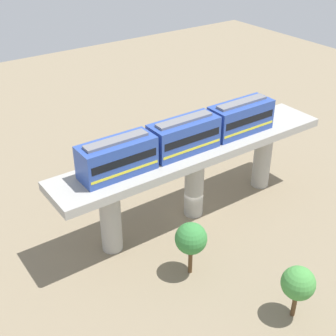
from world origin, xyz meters
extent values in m
plane|color=#84755B|center=(0.00, 0.00, 0.00)|extent=(120.00, 120.00, 0.00)
cylinder|color=#A8A59E|center=(0.00, -9.38, 3.44)|extent=(1.90, 1.90, 6.88)
cylinder|color=#A8A59E|center=(0.00, 0.00, 3.44)|extent=(1.90, 1.90, 6.88)
cylinder|color=#A8A59E|center=(0.00, 9.38, 3.44)|extent=(1.90, 1.90, 6.88)
cube|color=#A8A59E|center=(0.00, 0.00, 7.28)|extent=(5.20, 28.85, 0.80)
cube|color=#2D4CA5|center=(0.00, -5.56, 9.18)|extent=(2.60, 6.60, 3.00)
cube|color=black|center=(0.00, -5.56, 9.43)|extent=(2.64, 6.07, 0.70)
cube|color=yellow|center=(0.00, -5.56, 8.43)|extent=(2.64, 6.34, 0.24)
cube|color=slate|center=(0.00, -5.56, 10.80)|extent=(1.10, 5.61, 0.24)
cube|color=#2D4CA5|center=(0.00, 1.39, 9.18)|extent=(2.60, 6.60, 3.00)
cube|color=black|center=(0.00, 1.39, 9.43)|extent=(2.64, 6.07, 0.70)
cube|color=yellow|center=(0.00, 1.39, 8.43)|extent=(2.64, 6.34, 0.24)
cube|color=slate|center=(0.00, 1.39, 10.80)|extent=(1.10, 5.61, 0.24)
cube|color=#2D4CA5|center=(0.00, 8.34, 9.18)|extent=(2.60, 6.60, 3.00)
cube|color=black|center=(0.00, 8.34, 9.43)|extent=(2.64, 6.07, 0.70)
cube|color=yellow|center=(0.00, 8.34, 8.43)|extent=(2.64, 6.34, 0.24)
cube|color=slate|center=(0.00, 8.34, 10.80)|extent=(1.10, 5.61, 0.24)
cube|color=yellow|center=(9.14, -4.18, 0.50)|extent=(2.32, 4.40, 1.00)
cube|color=black|center=(9.14, -4.03, 1.38)|extent=(1.92, 2.49, 0.76)
cube|color=red|center=(12.31, 2.48, 0.50)|extent=(1.91, 4.24, 1.00)
cube|color=black|center=(12.31, 2.63, 1.38)|extent=(1.70, 2.34, 0.76)
cylinder|color=brown|center=(-6.62, 5.50, 1.47)|extent=(0.36, 0.36, 2.94)
sphere|color=#38843D|center=(-6.62, 5.50, 3.68)|extent=(2.71, 2.71, 2.71)
cylinder|color=brown|center=(-14.97, 1.91, 1.31)|extent=(0.36, 0.36, 2.62)
sphere|color=#479342|center=(-14.97, 1.91, 3.33)|extent=(2.59, 2.59, 2.59)
camera|label=1|loc=(-30.16, 24.43, 28.26)|focal=50.02mm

